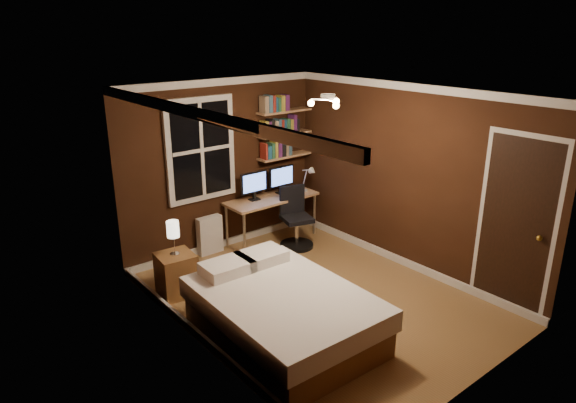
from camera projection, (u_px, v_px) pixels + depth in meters
floor at (317, 298)px, 6.32m from camera, size 4.20×4.20×0.00m
wall_back at (222, 166)px, 7.45m from camera, size 3.20×0.04×2.50m
wall_left at (197, 237)px, 4.96m from camera, size 0.04×4.20×2.50m
wall_right at (407, 178)px, 6.87m from camera, size 0.04×4.20×2.50m
ceiling at (322, 93)px, 5.50m from camera, size 3.20×4.20×0.02m
window at (201, 150)px, 7.12m from camera, size 1.06×0.06×1.46m
door at (515, 227)px, 5.80m from camera, size 0.03×0.82×2.05m
door_knob at (539, 238)px, 5.56m from camera, size 0.06×0.06×0.06m
ceiling_fixture at (328, 103)px, 5.46m from camera, size 0.44×0.44×0.18m
bookshelf_lower at (285, 156)px, 8.01m from camera, size 0.92×0.22×0.03m
books_row_lower at (285, 148)px, 7.97m from camera, size 0.48×0.16×0.23m
bookshelf_middle at (285, 134)px, 7.89m from camera, size 0.92×0.22×0.03m
books_row_middle at (285, 126)px, 7.85m from camera, size 0.66×0.16×0.23m
bookshelf_upper at (285, 111)px, 7.78m from camera, size 0.92×0.22×0.03m
books_row_upper at (285, 103)px, 7.74m from camera, size 0.42×0.16×0.23m
bed at (282, 313)px, 5.46m from camera, size 1.49×2.03×0.68m
nightstand at (176, 274)px, 6.35m from camera, size 0.47×0.47×0.54m
bedside_lamp at (174, 238)px, 6.19m from camera, size 0.15×0.15×0.44m
radiator at (210, 235)px, 7.50m from camera, size 0.38×0.13×0.56m
desk at (272, 201)px, 7.84m from camera, size 1.47×0.55×0.70m
monitor_left at (254, 186)px, 7.64m from camera, size 0.46×0.12×0.43m
monitor_right at (281, 180)px, 7.95m from camera, size 0.46×0.12×0.43m
desk_lamp at (308, 179)px, 8.00m from camera, size 0.14×0.32×0.44m
office_chair at (296, 225)px, 7.72m from camera, size 0.51×0.51×0.92m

